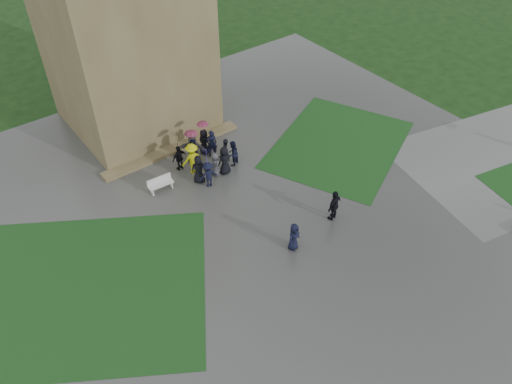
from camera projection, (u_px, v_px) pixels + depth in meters
ground at (284, 256)px, 23.94m from camera, size 120.00×120.00×0.00m
plaza at (259, 232)px, 25.13m from camera, size 34.00×34.00×0.02m
lawn_inset_left at (82, 289)px, 22.46m from camera, size 14.10×13.46×0.01m
lawn_inset_right at (339, 144)px, 30.77m from camera, size 11.12×10.15×0.01m
tower_plinth at (173, 150)px, 30.19m from camera, size 9.00×0.80×0.22m
bench at (160, 184)px, 27.31m from camera, size 1.44×0.53×0.82m
visitor_cluster at (201, 154)px, 28.23m from camera, size 3.61×3.80×2.55m
pedestrian_mid at (294, 237)px, 23.83m from camera, size 0.88×0.73×1.55m
pedestrian_near at (334, 205)px, 25.29m from camera, size 1.18×0.84×1.81m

